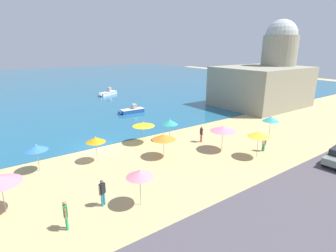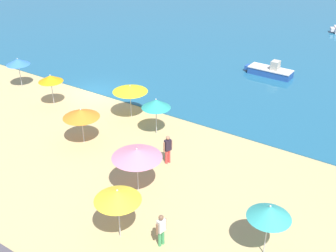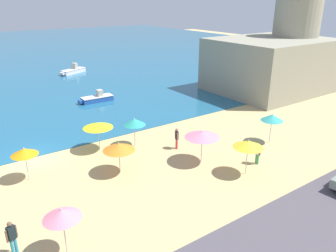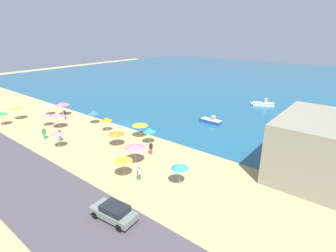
{
  "view_description": "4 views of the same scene",
  "coord_description": "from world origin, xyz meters",
  "px_view_note": "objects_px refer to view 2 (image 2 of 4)",
  "views": [
    {
      "loc": [
        -8.31,
        -24.16,
        9.79
      ],
      "look_at": [
        7.65,
        -1.77,
        1.39
      ],
      "focal_mm": 28.0,
      "sensor_mm": 36.0,
      "label": 1
    },
    {
      "loc": [
        20.61,
        -21.17,
        13.08
      ],
      "look_at": [
        9.1,
        -3.74,
        1.63
      ],
      "focal_mm": 45.0,
      "sensor_mm": 36.0,
      "label": 2
    },
    {
      "loc": [
        -4.27,
        -23.83,
        11.14
      ],
      "look_at": [
        8.99,
        -4.81,
        2.09
      ],
      "focal_mm": 35.0,
      "sensor_mm": 36.0,
      "label": 3
    },
    {
      "loc": [
        30.57,
        -27.21,
        15.04
      ],
      "look_at": [
        8.16,
        0.72,
        1.92
      ],
      "focal_mm": 28.0,
      "sensor_mm": 36.0,
      "label": 4
    }
  ],
  "objects_px": {
    "beach_umbrella_1": "(130,89)",
    "beach_umbrella_6": "(18,62)",
    "skiff_offshore": "(270,71)",
    "beach_umbrella_0": "(269,212)",
    "beach_umbrella_14": "(137,153)",
    "beach_umbrella_5": "(81,114)",
    "beach_umbrella_9": "(117,196)",
    "beach_umbrella_13": "(156,104)",
    "bather_0": "(161,229)",
    "bather_3": "(168,148)",
    "beach_umbrella_4": "(50,78)"
  },
  "relations": [
    {
      "from": "beach_umbrella_4",
      "to": "beach_umbrella_14",
      "type": "height_order",
      "value": "beach_umbrella_14"
    },
    {
      "from": "beach_umbrella_4",
      "to": "beach_umbrella_14",
      "type": "bearing_deg",
      "value": -22.74
    },
    {
      "from": "beach_umbrella_9",
      "to": "skiff_offshore",
      "type": "distance_m",
      "value": 21.47
    },
    {
      "from": "beach_umbrella_9",
      "to": "skiff_offshore",
      "type": "height_order",
      "value": "beach_umbrella_9"
    },
    {
      "from": "beach_umbrella_14",
      "to": "skiff_offshore",
      "type": "bearing_deg",
      "value": 90.58
    },
    {
      "from": "beach_umbrella_13",
      "to": "beach_umbrella_6",
      "type": "bearing_deg",
      "value": 178.85
    },
    {
      "from": "beach_umbrella_0",
      "to": "beach_umbrella_5",
      "type": "height_order",
      "value": "beach_umbrella_0"
    },
    {
      "from": "beach_umbrella_14",
      "to": "beach_umbrella_5",
      "type": "bearing_deg",
      "value": 160.61
    },
    {
      "from": "beach_umbrella_1",
      "to": "beach_umbrella_9",
      "type": "xyz_separation_m",
      "value": [
        6.56,
        -9.24,
        0.18
      ]
    },
    {
      "from": "bather_0",
      "to": "bather_3",
      "type": "bearing_deg",
      "value": 120.94
    },
    {
      "from": "beach_umbrella_5",
      "to": "beach_umbrella_4",
      "type": "bearing_deg",
      "value": 153.94
    },
    {
      "from": "beach_umbrella_0",
      "to": "beach_umbrella_1",
      "type": "xyz_separation_m",
      "value": [
        -12.17,
        6.7,
        -0.13
      ]
    },
    {
      "from": "beach_umbrella_1",
      "to": "beach_umbrella_6",
      "type": "bearing_deg",
      "value": -176.43
    },
    {
      "from": "skiff_offshore",
      "to": "beach_umbrella_0",
      "type": "bearing_deg",
      "value": -69.25
    },
    {
      "from": "beach_umbrella_5",
      "to": "beach_umbrella_14",
      "type": "height_order",
      "value": "beach_umbrella_14"
    },
    {
      "from": "beach_umbrella_0",
      "to": "beach_umbrella_1",
      "type": "distance_m",
      "value": 13.89
    },
    {
      "from": "beach_umbrella_4",
      "to": "beach_umbrella_6",
      "type": "distance_m",
      "value": 4.65
    },
    {
      "from": "beach_umbrella_6",
      "to": "beach_umbrella_13",
      "type": "bearing_deg",
      "value": -1.15
    },
    {
      "from": "beach_umbrella_9",
      "to": "bather_0",
      "type": "relative_size",
      "value": 1.58
    },
    {
      "from": "beach_umbrella_5",
      "to": "beach_umbrella_13",
      "type": "bearing_deg",
      "value": 47.31
    },
    {
      "from": "beach_umbrella_9",
      "to": "bather_0",
      "type": "height_order",
      "value": "beach_umbrella_9"
    },
    {
      "from": "beach_umbrella_14",
      "to": "bather_3",
      "type": "height_order",
      "value": "beach_umbrella_14"
    },
    {
      "from": "bather_3",
      "to": "skiff_offshore",
      "type": "relative_size",
      "value": 0.43
    },
    {
      "from": "bather_0",
      "to": "bather_3",
      "type": "xyz_separation_m",
      "value": [
        -3.23,
        5.38,
        0.07
      ]
    },
    {
      "from": "beach_umbrella_5",
      "to": "beach_umbrella_6",
      "type": "xyz_separation_m",
      "value": [
        -9.92,
        3.56,
        0.1
      ]
    },
    {
      "from": "beach_umbrella_1",
      "to": "skiff_offshore",
      "type": "xyz_separation_m",
      "value": [
        5.04,
        12.1,
        -1.62
      ]
    },
    {
      "from": "beach_umbrella_1",
      "to": "beach_umbrella_14",
      "type": "bearing_deg",
      "value": -49.69
    },
    {
      "from": "beach_umbrella_1",
      "to": "beach_umbrella_13",
      "type": "xyz_separation_m",
      "value": [
        2.69,
        -0.9,
        0.01
      ]
    },
    {
      "from": "skiff_offshore",
      "to": "beach_umbrella_4",
      "type": "bearing_deg",
      "value": -128.2
    },
    {
      "from": "beach_umbrella_9",
      "to": "bather_0",
      "type": "xyz_separation_m",
      "value": [
        1.78,
        0.57,
        -1.33
      ]
    },
    {
      "from": "beach_umbrella_1",
      "to": "beach_umbrella_14",
      "type": "height_order",
      "value": "beach_umbrella_14"
    },
    {
      "from": "beach_umbrella_14",
      "to": "bather_0",
      "type": "relative_size",
      "value": 1.55
    },
    {
      "from": "beach_umbrella_13",
      "to": "beach_umbrella_5",
      "type": "bearing_deg",
      "value": -132.69
    },
    {
      "from": "skiff_offshore",
      "to": "beach_umbrella_13",
      "type": "bearing_deg",
      "value": -100.26
    },
    {
      "from": "beach_umbrella_0",
      "to": "beach_umbrella_9",
      "type": "height_order",
      "value": "beach_umbrella_9"
    },
    {
      "from": "beach_umbrella_6",
      "to": "beach_umbrella_9",
      "type": "relative_size",
      "value": 0.92
    },
    {
      "from": "beach_umbrella_13",
      "to": "beach_umbrella_9",
      "type": "bearing_deg",
      "value": -65.1
    },
    {
      "from": "bather_3",
      "to": "beach_umbrella_9",
      "type": "bearing_deg",
      "value": -76.36
    },
    {
      "from": "beach_umbrella_1",
      "to": "beach_umbrella_5",
      "type": "height_order",
      "value": "beach_umbrella_1"
    },
    {
      "from": "beach_umbrella_4",
      "to": "beach_umbrella_6",
      "type": "xyz_separation_m",
      "value": [
        -4.55,
        0.93,
        0.02
      ]
    },
    {
      "from": "beach_umbrella_4",
      "to": "beach_umbrella_6",
      "type": "relative_size",
      "value": 0.99
    },
    {
      "from": "beach_umbrella_0",
      "to": "beach_umbrella_9",
      "type": "relative_size",
      "value": 0.99
    },
    {
      "from": "beach_umbrella_0",
      "to": "bather_3",
      "type": "height_order",
      "value": "beach_umbrella_0"
    },
    {
      "from": "beach_umbrella_9",
      "to": "bather_3",
      "type": "height_order",
      "value": "beach_umbrella_9"
    },
    {
      "from": "beach_umbrella_1",
      "to": "beach_umbrella_9",
      "type": "relative_size",
      "value": 0.91
    },
    {
      "from": "beach_umbrella_9",
      "to": "bather_3",
      "type": "relative_size",
      "value": 1.47
    },
    {
      "from": "beach_umbrella_5",
      "to": "bather_3",
      "type": "relative_size",
      "value": 1.31
    },
    {
      "from": "beach_umbrella_0",
      "to": "beach_umbrella_6",
      "type": "bearing_deg",
      "value": 164.88
    },
    {
      "from": "beach_umbrella_6",
      "to": "bather_3",
      "type": "bearing_deg",
      "value": -9.76
    },
    {
      "from": "beach_umbrella_13",
      "to": "skiff_offshore",
      "type": "bearing_deg",
      "value": 79.74
    }
  ]
}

